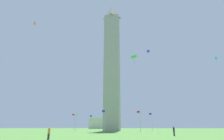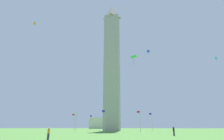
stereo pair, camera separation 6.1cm
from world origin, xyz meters
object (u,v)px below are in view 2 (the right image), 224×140
Objects in this scene: flagpole_ne at (76,120)px; flagpole_s at (152,121)px; flagpole_sw at (140,122)px; flagpole_n at (74,121)px; flagpole_se at (140,120)px; obelisk_monument at (112,62)px; person_orange_shirt at (48,133)px; flagpole_nw at (92,122)px; distant_building at (103,123)px; flagpole_e at (105,119)px; kite_green_diamond at (134,57)px; person_black_shirt at (174,131)px; kite_cyan_box at (216,58)px; kite_blue_delta at (148,52)px; flagpole_w at (117,122)px; kite_orange_box at (35,23)px.

flagpole_ne is 30.31m from flagpole_s.
flagpole_ne is at bearing 45.00° from flagpole_sw.
flagpole_se is (-28.01, 11.60, 0.00)m from flagpole_n.
person_orange_shirt is at bearing 88.96° from obelisk_monument.
flagpole_nw is 66.72m from distant_building.
flagpole_e is 33.83m from kite_green_diamond.
kite_green_diamond is at bearing 122.60° from person_black_shirt.
kite_cyan_box is at bearing 132.38° from flagpole_s.
kite_blue_delta reaches higher than distant_building.
flagpole_n is at bearing 67.50° from flagpole_nw.
obelisk_monument is at bearing -135.16° from flagpole_ne.
flagpole_w is at bearing -67.50° from flagpole_se.
person_orange_shirt is at bearing 88.60° from flagpole_e.
flagpole_ne is 2.63× the size of kite_blue_delta.
distant_building is (18.48, -94.37, 0.39)m from flagpole_e.
flagpole_n is 59.05m from kite_cyan_box.
kite_blue_delta is at bearing 164.29° from flagpole_n.
kite_cyan_box is at bearing 126.35° from flagpole_sw.
flagpole_se is at bearing -91.34° from kite_green_diamond.
kite_blue_delta is at bearing 101.81° from flagpole_sw.
flagpole_e is 31.63m from kite_blue_delta.
person_orange_shirt is at bearing 79.09° from flagpole_sw.
kite_green_diamond reaches higher than person_orange_shirt.
obelisk_monument is at bearing 45.16° from flagpole_sw.
obelisk_monument is at bearing 10.60° from person_orange_shirt.
flagpole_w is (-0.00, -32.81, 0.00)m from flagpole_e.
kite_orange_box reaches higher than kite_blue_delta.
flagpole_n is 23.20m from flagpole_w.
flagpole_nw is at bearing -90.00° from flagpole_ne.
kite_blue_delta reaches higher than flagpole_e.
flagpole_n is 55.53m from person_orange_shirt.
flagpole_nw is 4.02× the size of person_black_shirt.
flagpole_ne is 4.49× the size of kite_cyan_box.
kite_cyan_box is (-47.31, 32.76, 18.00)m from flagpole_nw.
flagpole_e and flagpole_sw have the same top height.
flagpole_w is 4.36× the size of kite_orange_box.
flagpole_sw is at bearing 180.00° from flagpole_nw.
flagpole_s is 2.63× the size of kite_blue_delta.
flagpole_se is at bearing 134.84° from obelisk_monument.
kite_green_diamond is at bearing 110.91° from flagpole_nw.
distant_building is at bearing -73.29° from flagpole_w.
flagpole_se is 1.00× the size of flagpole_nw.
obelisk_monument is 84.22m from distant_building.
person_orange_shirt is (12.50, 64.83, -3.12)m from flagpole_sw.
flagpole_ne is at bearing -0.00° from flagpole_se.
person_orange_shirt is at bearing 71.99° from flagpole_s.
person_black_shirt is (-29.22, 52.03, -3.05)m from flagpole_nw.
flagpole_nw is (28.01, -11.60, 0.00)m from flagpole_s.
flagpole_e is 12.56m from flagpole_se.
person_orange_shirt is at bearing 113.53° from person_black_shirt.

